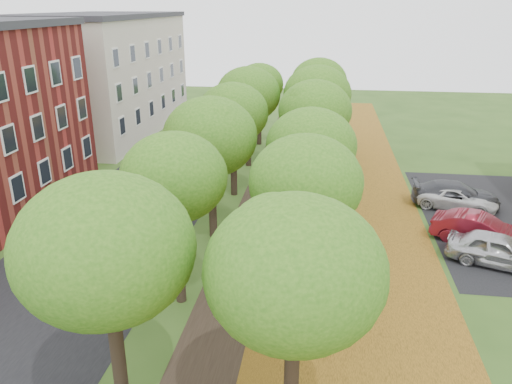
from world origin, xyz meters
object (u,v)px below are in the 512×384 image
(car_red, at_px, (479,229))
(car_white, at_px, (457,198))
(car_grey, at_px, (456,194))
(car_silver, at_px, (499,250))

(car_red, bearing_deg, car_white, 22.78)
(car_white, bearing_deg, car_grey, 16.15)
(car_silver, relative_size, car_grey, 0.90)
(car_silver, bearing_deg, car_red, 27.29)
(car_silver, distance_m, car_red, 2.22)
(car_silver, height_order, car_grey, car_silver)
(car_grey, relative_size, car_white, 1.11)
(car_silver, bearing_deg, car_grey, 22.87)
(car_red, height_order, car_grey, car_red)
(car_red, xyz_separation_m, car_white, (0.00, 4.54, -0.12))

